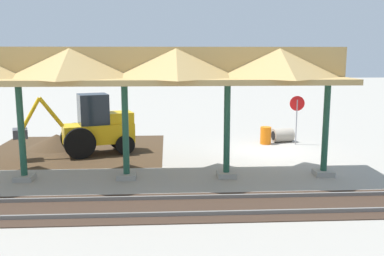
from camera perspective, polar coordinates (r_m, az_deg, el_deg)
The scene contains 9 objects.
ground_plane at distance 20.95m, azimuth 10.37°, elevation -3.09°, with size 120.00×120.00×0.00m, color #9E998E.
dirt_work_zone at distance 21.62m, azimuth -15.02°, elevation -2.85°, with size 8.33×7.00×0.01m, color #42301E.
platform_canopy at distance 15.77m, azimuth -9.09°, elevation 8.00°, with size 16.34×3.20×4.90m.
rail_tracks at distance 14.19m, azimuth 17.40°, elevation -9.64°, with size 60.00×2.58×0.15m.
stop_sign at distance 22.47m, azimuth 13.81°, elevation 2.40°, with size 0.76×0.06×2.52m.
backhoe at distance 20.42m, azimuth -12.82°, elevation 0.10°, with size 5.35×2.85×2.82m.
dirt_mound at distance 22.60m, azimuth -17.54°, elevation -2.43°, with size 5.68×5.68×1.31m, color #42301E.
concrete_pipe at distance 23.22m, azimuth 11.95°, elevation -0.94°, with size 1.19×0.94×0.73m.
traffic_barrel at distance 22.51m, azimuth 9.79°, elevation -0.99°, with size 0.56×0.56×0.90m, color orange.
Camera 1 is at (4.91, 19.82, 4.69)m, focal length 40.00 mm.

